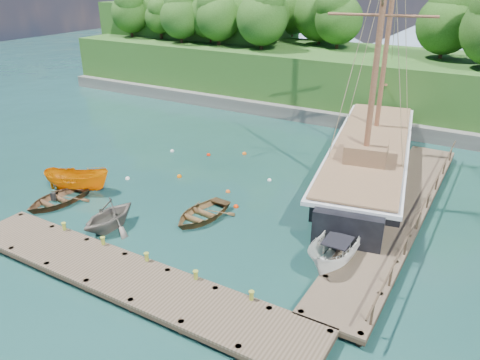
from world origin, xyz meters
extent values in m
plane|color=#15332A|center=(0.00, 0.00, 0.00)|extent=(160.00, 160.00, 0.00)
cube|color=#473929|center=(2.00, -6.50, 0.54)|extent=(20.00, 3.20, 0.12)
cube|color=#302318|center=(2.00, -6.50, 0.38)|extent=(20.00, 3.20, 0.20)
cylinder|color=#302318|center=(-7.70, -5.20, 0.05)|extent=(0.28, 0.28, 1.10)
cylinder|color=#302318|center=(11.70, -5.20, 0.05)|extent=(0.28, 0.28, 1.10)
cube|color=#473929|center=(11.50, 7.00, 0.54)|extent=(3.20, 24.00, 0.12)
cube|color=#302318|center=(11.50, 7.00, 0.38)|extent=(3.20, 24.00, 0.20)
cylinder|color=#302318|center=(10.20, -4.70, 0.05)|extent=(0.28, 0.28, 1.10)
cylinder|color=#302318|center=(12.80, -4.70, 0.05)|extent=(0.28, 0.28, 1.10)
cylinder|color=#302318|center=(10.20, 18.70, 0.05)|extent=(0.28, 0.28, 1.10)
cylinder|color=#302318|center=(12.80, 18.70, 0.05)|extent=(0.28, 0.28, 1.10)
cylinder|color=olive|center=(-4.00, -5.10, 0.00)|extent=(0.26, 0.26, 0.45)
cylinder|color=olive|center=(-1.00, -5.10, 0.00)|extent=(0.26, 0.26, 0.45)
cylinder|color=olive|center=(2.00, -5.10, 0.00)|extent=(0.26, 0.26, 0.45)
cylinder|color=olive|center=(5.00, -5.10, 0.00)|extent=(0.26, 0.26, 0.45)
cylinder|color=olive|center=(8.00, -5.10, 0.00)|extent=(0.26, 0.26, 0.45)
imported|color=brown|center=(-8.00, -2.36, 0.00)|extent=(3.49, 4.55, 0.88)
imported|color=#6F665C|center=(-2.73, -2.95, 0.00)|extent=(3.27, 3.78, 1.99)
imported|color=brown|center=(1.22, 0.81, 0.00)|extent=(3.46, 4.56, 0.89)
imported|color=orange|center=(-8.37, -0.24, 0.00)|extent=(4.90, 3.40, 1.77)
imported|color=white|center=(10.00, 0.24, 0.00)|extent=(2.09, 5.30, 2.03)
cube|color=black|center=(8.15, 12.00, 0.85)|extent=(7.96, 16.61, 3.31)
cube|color=black|center=(6.31, 22.08, 0.85)|extent=(3.70, 5.44, 2.98)
cube|color=black|center=(9.79, 3.04, 0.85)|extent=(4.30, 4.68, 3.15)
cube|color=silver|center=(8.15, 12.00, 2.44)|extent=(8.91, 21.55, 0.25)
cube|color=brown|center=(8.15, 12.00, 2.69)|extent=(8.37, 21.01, 0.12)
cube|color=brown|center=(8.77, 8.64, 3.29)|extent=(3.08, 3.42, 1.20)
cylinder|color=brown|center=(5.66, 25.66, 3.89)|extent=(1.48, 6.83, 1.69)
cylinder|color=brown|center=(7.42, 16.03, 11.49)|extent=(0.36, 0.36, 17.59)
cylinder|color=brown|center=(8.89, 7.97, 10.78)|extent=(0.36, 0.36, 16.19)
sphere|color=silver|center=(-6.79, 2.91, 0.00)|extent=(0.34, 0.34, 0.34)
sphere|color=#E86000|center=(-3.76, 5.10, 0.00)|extent=(0.36, 0.36, 0.36)
sphere|color=#FA5C16|center=(0.67, 4.74, 0.00)|extent=(0.32, 0.32, 0.32)
sphere|color=white|center=(2.24, 7.91, 0.00)|extent=(0.30, 0.30, 0.30)
sphere|color=red|center=(-4.38, 9.86, 0.00)|extent=(0.33, 0.33, 0.33)
sphere|color=orange|center=(-1.97, 11.57, 0.00)|extent=(0.36, 0.36, 0.36)
sphere|color=white|center=(-7.51, 9.05, 0.00)|extent=(0.33, 0.33, 0.33)
sphere|color=#E92C00|center=(2.28, 3.12, 0.00)|extent=(0.33, 0.33, 0.33)
cube|color=#474744|center=(-8.00, 24.00, 0.60)|extent=(50.00, 4.00, 1.40)
cube|color=#2A501A|center=(-8.00, 30.00, 3.00)|extent=(50.00, 14.00, 6.00)
cube|color=#2A501A|center=(-22.00, 34.00, 5.00)|extent=(24.00, 12.00, 10.00)
cylinder|color=#382616|center=(-16.10, 28.11, 6.70)|extent=(0.36, 0.36, 1.40)
sphere|color=#204413|center=(-16.10, 28.11, 9.10)|extent=(5.42, 5.42, 5.42)
cylinder|color=#382616|center=(-14.18, 26.81, 6.70)|extent=(0.36, 0.36, 1.40)
sphere|color=#204413|center=(-14.18, 26.81, 8.96)|extent=(5.02, 5.02, 5.02)
cylinder|color=#382616|center=(-27.79, 27.27, 6.70)|extent=(0.36, 0.36, 1.40)
sphere|color=#204413|center=(-27.79, 27.27, 8.88)|extent=(4.79, 4.79, 4.79)
cylinder|color=#382616|center=(-20.73, 34.78, 6.70)|extent=(0.36, 0.36, 1.40)
sphere|color=#204413|center=(-20.73, 34.78, 9.39)|extent=(6.25, 6.25, 6.25)
cylinder|color=#382616|center=(-25.58, 30.32, 6.70)|extent=(0.36, 0.36, 1.40)
sphere|color=#204413|center=(-25.58, 30.32, 9.26)|extent=(5.89, 5.89, 5.89)
cylinder|color=#382616|center=(-1.61, 31.21, 6.70)|extent=(0.36, 0.36, 1.40)
sphere|color=#204413|center=(-1.61, 31.21, 9.00)|extent=(5.13, 5.13, 5.13)
cylinder|color=#382616|center=(-21.53, 35.53, 6.70)|extent=(0.36, 0.36, 1.40)
sphere|color=#204413|center=(-21.53, 35.53, 8.88)|extent=(4.80, 4.80, 4.80)
cylinder|color=#382616|center=(-10.15, 30.20, 6.70)|extent=(0.36, 0.36, 1.40)
sphere|color=#204413|center=(-10.15, 30.20, 9.24)|extent=(5.82, 5.82, 5.82)
cylinder|color=#382616|center=(-4.58, 33.35, 6.70)|extent=(0.36, 0.36, 1.40)
sphere|color=#204413|center=(-4.58, 33.35, 9.32)|extent=(6.05, 6.05, 6.05)
cylinder|color=#382616|center=(-8.51, 26.55, 6.70)|extent=(0.36, 0.36, 1.40)
sphere|color=#204413|center=(-8.51, 26.55, 9.11)|extent=(5.47, 5.47, 5.47)
cylinder|color=#382616|center=(9.27, 30.39, 6.70)|extent=(0.36, 0.36, 1.40)
sphere|color=#204413|center=(9.27, 30.39, 9.14)|extent=(5.55, 5.55, 5.55)
cylinder|color=#382616|center=(-10.01, 37.76, 6.70)|extent=(0.36, 0.36, 1.40)
sphere|color=#204413|center=(-10.01, 37.76, 9.39)|extent=(6.25, 6.25, 6.25)
cylinder|color=#382616|center=(-28.21, 35.82, 6.70)|extent=(0.36, 0.36, 1.40)
sphere|color=#204413|center=(-28.21, 35.82, 9.09)|extent=(5.41, 5.41, 5.41)
cylinder|color=#382616|center=(-17.91, 31.40, 6.70)|extent=(0.36, 0.36, 1.40)
sphere|color=#204413|center=(-17.91, 31.40, 9.12)|extent=(5.47, 5.47, 5.47)
cylinder|color=#382616|center=(-23.27, 27.64, 6.70)|extent=(0.36, 0.36, 1.40)
sphere|color=#204413|center=(-23.27, 27.64, 8.52)|extent=(3.77, 3.77, 3.77)
cylinder|color=#382616|center=(-19.61, 31.47, 6.70)|extent=(0.36, 0.36, 1.40)
sphere|color=#204413|center=(-19.61, 31.47, 9.31)|extent=(6.04, 6.04, 6.04)
cylinder|color=#382616|center=(-5.73, 38.37, 6.70)|extent=(0.36, 0.36, 1.40)
sphere|color=#204413|center=(-5.73, 38.37, 9.26)|extent=(5.89, 5.89, 5.89)
cylinder|color=#382616|center=(-11.90, 31.02, 6.70)|extent=(0.36, 0.36, 1.40)
sphere|color=#204413|center=(-11.90, 31.02, 9.33)|extent=(6.08, 6.08, 6.08)
cylinder|color=#382616|center=(-22.89, 29.25, 6.70)|extent=(0.36, 0.36, 1.40)
sphere|color=#204413|center=(-22.89, 29.25, 8.69)|extent=(4.25, 4.25, 4.25)
cylinder|color=#382616|center=(-18.91, 26.06, 6.70)|extent=(0.36, 0.36, 1.40)
sphere|color=#204413|center=(-18.91, 26.06, 8.87)|extent=(4.77, 4.77, 4.77)
cone|color=#728CA5|center=(5.00, 70.00, 4.00)|extent=(32.00, 32.00, 8.00)
cone|color=#728CA5|center=(-30.00, 70.00, 5.00)|extent=(40.00, 40.00, 10.00)
camera|label=1|loc=(16.01, -19.71, 13.89)|focal=35.00mm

